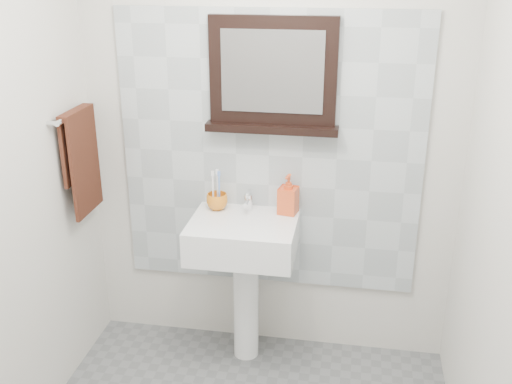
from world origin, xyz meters
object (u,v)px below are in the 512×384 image
(toothbrush_cup, at_px, (217,201))
(hand_towel, at_px, (81,154))
(pedestal_sink, at_px, (244,252))
(soap_dispenser, at_px, (288,194))
(framed_mirror, at_px, (273,78))

(toothbrush_cup, bearing_deg, hand_towel, -167.18)
(pedestal_sink, distance_m, soap_dispenser, 0.38)
(toothbrush_cup, relative_size, hand_towel, 0.21)
(framed_mirror, bearing_deg, soap_dispenser, -29.29)
(toothbrush_cup, distance_m, framed_mirror, 0.72)
(pedestal_sink, bearing_deg, toothbrush_cup, 144.96)
(toothbrush_cup, xyz_separation_m, hand_towel, (-0.67, -0.15, 0.28))
(toothbrush_cup, relative_size, framed_mirror, 0.17)
(framed_mirror, bearing_deg, hand_towel, -166.96)
(pedestal_sink, bearing_deg, hand_towel, -177.56)
(soap_dispenser, bearing_deg, toothbrush_cup, -167.50)
(pedestal_sink, height_order, hand_towel, hand_towel)
(pedestal_sink, xyz_separation_m, soap_dispenser, (0.21, 0.13, 0.29))
(soap_dispenser, distance_m, framed_mirror, 0.61)
(soap_dispenser, xyz_separation_m, hand_towel, (-1.06, -0.17, 0.22))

